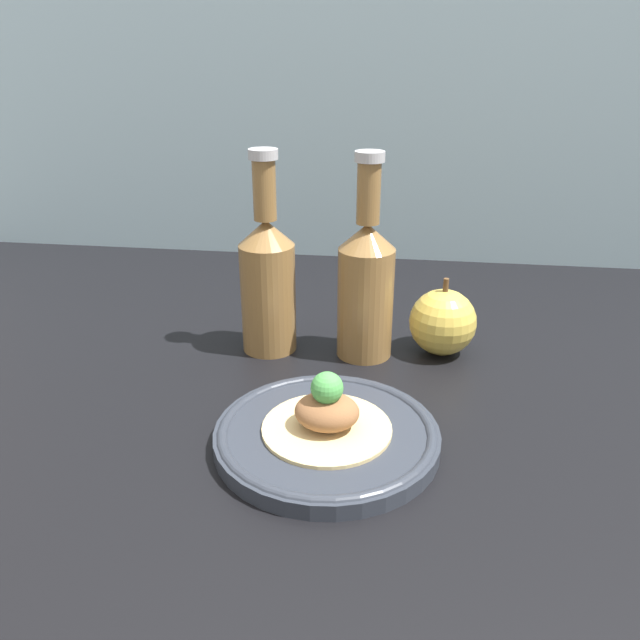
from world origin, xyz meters
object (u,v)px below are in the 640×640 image
Objects in this scene: plated_food at (326,413)px; cider_bottle_right at (365,284)px; plate at (326,435)px; apple at (442,322)px; cider_bottle_left at (267,279)px.

cider_bottle_right reaches higher than plated_food.
apple is at bearing 61.57° from plate.
cider_bottle_left is 2.52× the size of apple.
plated_food is 21.98cm from cider_bottle_right.
plate is at bearing -118.43° from apple.
plated_food is at bearing -118.43° from apple.
cider_bottle_right reaches higher than apple.
plate is 22.84cm from cider_bottle_right.
apple is (22.70, 1.77, -5.48)cm from cider_bottle_left.
cider_bottle_left is 1.00× the size of cider_bottle_right.
cider_bottle_left and cider_bottle_right have the same top height.
apple is at bearing 9.96° from cider_bottle_right.
apple is at bearing 61.57° from plated_food.
plated_food is 0.50× the size of cider_bottle_right.
cider_bottle_left is at bearing -175.55° from apple.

